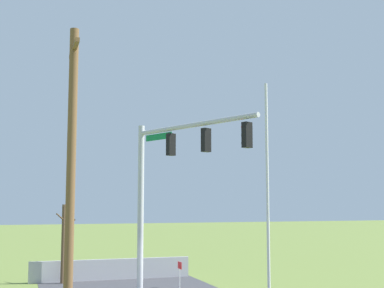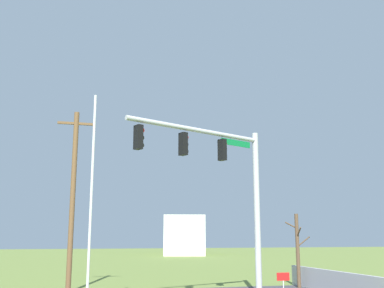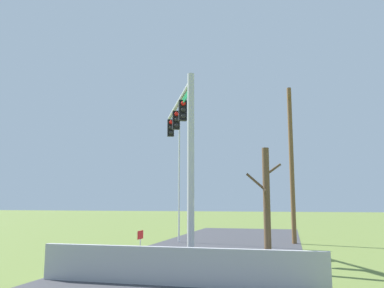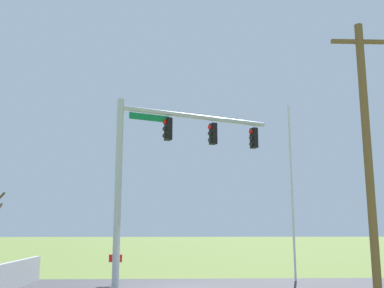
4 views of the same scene
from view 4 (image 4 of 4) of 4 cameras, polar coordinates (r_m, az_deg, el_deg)
retaining_fence at (r=18.11m, az=-23.37°, el=-15.75°), size 0.20×8.29×1.06m
signal_mast at (r=18.52m, az=-3.43°, el=-1.48°), size 6.63×3.13×7.53m
flagpole at (r=20.85m, az=12.84°, el=-5.89°), size 0.10×0.10×8.06m
utility_pole at (r=15.00m, az=21.84°, el=-1.11°), size 1.90×0.26×9.06m
open_sign at (r=19.65m, az=-9.91°, el=-14.85°), size 0.56×0.04×1.22m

